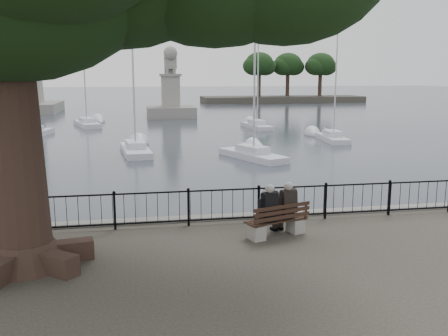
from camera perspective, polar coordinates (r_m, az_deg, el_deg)
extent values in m
cube|color=slate|center=(14.77, -0.35, -7.67)|extent=(200.00, 0.40, 1.20)
plane|color=#232A33|center=(113.96, -9.07, 7.95)|extent=(260.00, 260.00, 0.00)
cube|color=black|center=(13.90, 0.00, -2.51)|extent=(22.00, 0.04, 0.04)
cube|color=black|center=(14.11, 0.00, -5.80)|extent=(22.00, 0.04, 0.04)
cube|color=gray|center=(12.82, 3.73, -7.34)|extent=(0.45, 0.51, 0.38)
cube|color=gray|center=(13.49, 8.17, -6.50)|extent=(0.45, 0.51, 0.38)
cube|color=black|center=(13.07, 6.03, -5.94)|extent=(1.76, 0.99, 0.04)
cube|color=black|center=(12.80, 6.71, -5.00)|extent=(1.62, 0.58, 0.38)
cube|color=black|center=(12.90, 5.00, -5.63)|extent=(0.41, 0.38, 0.23)
cube|color=black|center=(12.72, 5.29, -4.19)|extent=(0.47, 0.35, 0.57)
sphere|color=tan|center=(12.66, 5.22, -2.41)|extent=(0.22, 0.22, 0.22)
ellipsoid|color=#A8A8A8|center=(12.63, 5.28, -2.29)|extent=(0.23, 0.23, 0.19)
cube|color=black|center=(13.21, 4.31, -6.70)|extent=(0.42, 0.49, 0.42)
cube|color=black|center=(13.22, 7.09, -5.27)|extent=(0.41, 0.38, 0.23)
cube|color=black|center=(13.04, 7.40, -3.86)|extent=(0.47, 0.35, 0.57)
sphere|color=tan|center=(12.98, 7.34, -2.13)|extent=(0.22, 0.22, 0.22)
ellipsoid|color=#A8A8A8|center=(12.95, 7.41, -2.00)|extent=(0.23, 0.23, 0.19)
cube|color=black|center=(13.52, 6.38, -6.32)|extent=(0.42, 0.49, 0.42)
cone|color=black|center=(11.94, -21.73, -9.02)|extent=(1.90, 1.90, 0.56)
cone|color=black|center=(11.33, -22.80, 5.82)|extent=(1.23, 1.23, 6.71)
cube|color=slate|center=(74.61, -22.39, 6.38)|extent=(10.73, 10.73, 1.40)
cone|color=gray|center=(74.98, -23.14, 16.53)|extent=(6.87, 6.87, 25.75)
cube|color=slate|center=(61.14, -6.08, 6.34)|extent=(5.70, 5.70, 1.40)
cube|color=gray|center=(61.01, -6.12, 8.59)|extent=(2.09, 2.47, 3.80)
cube|color=slate|center=(60.97, -6.16, 10.51)|extent=(2.47, 2.84, 0.30)
cube|color=gray|center=(61.26, -6.20, 11.28)|extent=(1.23, 2.09, 1.33)
cube|color=gray|center=(60.33, -6.15, 11.92)|extent=(1.42, 0.95, 1.52)
sphere|color=gray|center=(59.98, -6.14, 12.92)|extent=(1.61, 1.61, 1.61)
cube|color=silver|center=(33.39, -10.06, 1.80)|extent=(2.13, 5.87, 0.64)
cube|color=silver|center=(33.31, -10.09, 2.65)|extent=(1.38, 2.44, 0.48)
cylinder|color=#B9B8BE|center=(32.70, -10.42, 12.43)|extent=(0.13, 0.13, 11.71)
cube|color=silver|center=(30.87, 3.27, 1.24)|extent=(3.48, 5.64, 0.61)
cube|color=silver|center=(30.79, 3.28, 2.15)|extent=(1.88, 2.49, 0.46)
cylinder|color=#B9B8BE|center=(30.16, 3.51, 10.37)|extent=(0.12, 0.12, 9.21)
cube|color=silver|center=(40.13, 12.23, 3.20)|extent=(1.96, 5.31, 0.58)
cube|color=silver|center=(40.07, 12.26, 3.91)|extent=(1.27, 2.21, 0.43)
cylinder|color=#B9B8BE|center=(39.54, 12.68, 10.19)|extent=(0.12, 0.12, 9.19)
cube|color=silver|center=(44.92, -21.08, 3.50)|extent=(2.88, 6.08, 0.65)
cube|color=silver|center=(44.86, -21.13, 4.13)|extent=(1.69, 2.59, 0.49)
cylinder|color=#B9B8BE|center=(44.33, -21.72, 11.64)|extent=(0.13, 0.13, 12.14)
cube|color=silver|center=(48.49, 3.74, 4.67)|extent=(2.09, 5.52, 0.60)
cube|color=silver|center=(48.44, 3.75, 5.26)|extent=(1.34, 2.30, 0.45)
cylinder|color=#B9B8BE|center=(47.94, 3.91, 10.95)|extent=(0.12, 0.12, 10.02)
cube|color=silver|center=(52.21, -15.36, 4.74)|extent=(3.28, 6.31, 0.68)
cube|color=silver|center=(52.16, -15.39, 5.28)|extent=(1.87, 2.72, 0.51)
cylinder|color=#B9B8BE|center=(51.65, -15.75, 11.76)|extent=(0.14, 0.14, 12.17)
cube|color=#302D26|center=(94.97, 6.65, 7.79)|extent=(30.00, 8.00, 1.20)
cylinder|color=black|center=(91.62, 4.01, 9.30)|extent=(0.70, 0.70, 4.00)
ellipsoid|color=black|center=(91.61, 4.04, 11.80)|extent=(5.20, 5.20, 4.16)
cylinder|color=black|center=(95.18, 7.26, 9.29)|extent=(0.70, 0.70, 4.00)
ellipsoid|color=black|center=(95.17, 7.32, 11.70)|extent=(5.20, 5.20, 4.16)
cylinder|color=black|center=(96.20, 10.90, 9.20)|extent=(0.70, 0.70, 4.00)
ellipsoid|color=black|center=(96.19, 10.99, 11.58)|extent=(5.20, 5.20, 4.16)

